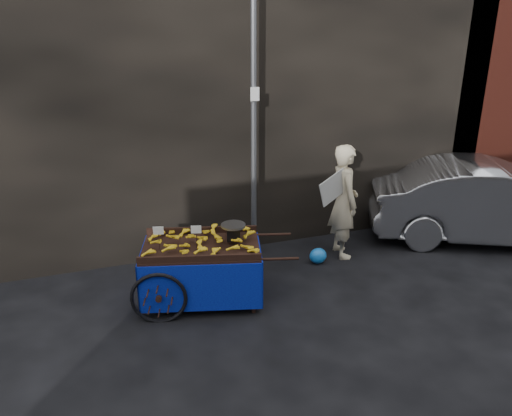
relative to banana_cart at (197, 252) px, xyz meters
name	(u,v)px	position (x,y,z in m)	size (l,w,h in m)	color
ground	(265,301)	(0.77, -0.32, -0.66)	(80.00, 80.00, 0.00)	black
building_wall	(232,76)	(1.16, 2.28, 1.84)	(13.50, 2.00, 5.00)	black
street_pole	(254,123)	(1.07, 0.98, 1.34)	(0.12, 0.10, 4.00)	slate
banana_cart	(197,252)	(0.00, 0.00, 0.00)	(2.13, 1.36, 1.07)	black
vendor	(344,201)	(2.32, 0.57, 0.19)	(0.79, 0.66, 1.70)	beige
plastic_bag	(318,256)	(1.86, 0.41, -0.55)	(0.26, 0.21, 0.23)	blue
parked_car	(493,202)	(4.83, 0.28, -0.03)	(1.33, 3.82, 1.26)	silver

